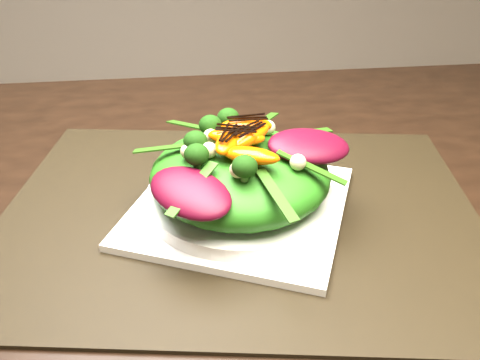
{
  "coord_description": "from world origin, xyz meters",
  "views": [
    {
      "loc": [
        0.09,
        -0.53,
        1.09
      ],
      "look_at": [
        0.15,
        -0.04,
        0.79
      ],
      "focal_mm": 38.0,
      "sensor_mm": 36.0,
      "label": 1
    }
  ],
  "objects": [
    {
      "name": "broccoli_floret",
      "position": [
        0.1,
        -0.01,
        0.85
      ],
      "size": [
        0.04,
        0.04,
        0.04
      ],
      "primitive_type": "sphere",
      "rotation": [
        0.0,
        0.0,
        0.2
      ],
      "color": "black",
      "rests_on": "lettuce_mound"
    },
    {
      "name": "salad_bowl",
      "position": [
        0.15,
        -0.04,
        0.77
      ],
      "size": [
        0.26,
        0.26,
        0.02
      ],
      "primitive_type": "cylinder",
      "rotation": [
        0.0,
        0.0,
        -0.21
      ],
      "color": "silver",
      "rests_on": "plate_base"
    },
    {
      "name": "radicchio_leaf",
      "position": [
        0.22,
        -0.04,
        0.84
      ],
      "size": [
        0.1,
        0.07,
        0.02
      ],
      "primitive_type": "ellipsoid",
      "rotation": [
        0.0,
        0.0,
        0.08
      ],
      "color": "#3F0615",
      "rests_on": "lettuce_mound"
    },
    {
      "name": "plate_base",
      "position": [
        0.15,
        -0.04,
        0.76
      ],
      "size": [
        0.31,
        0.31,
        0.01
      ],
      "primitive_type": "cube",
      "rotation": [
        0.0,
        0.0,
        -0.41
      ],
      "color": "white",
      "rests_on": "placemat"
    },
    {
      "name": "macadamia_nut",
      "position": [
        0.18,
        -0.09,
        0.84
      ],
      "size": [
        0.02,
        0.02,
        0.02
      ],
      "primitive_type": "sphere",
      "rotation": [
        0.0,
        0.0,
        0.03
      ],
      "color": "beige",
      "rests_on": "lettuce_mound"
    },
    {
      "name": "lettuce_mound",
      "position": [
        0.15,
        -0.04,
        0.8
      ],
      "size": [
        0.25,
        0.25,
        0.07
      ],
      "primitive_type": "ellipsoid",
      "rotation": [
        0.0,
        0.0,
        -0.25
      ],
      "color": "#286913",
      "rests_on": "salad_bowl"
    },
    {
      "name": "placemat",
      "position": [
        0.15,
        -0.04,
        0.75
      ],
      "size": [
        0.62,
        0.51,
        0.0
      ],
      "primitive_type": "cube",
      "rotation": [
        0.0,
        0.0,
        -0.16
      ],
      "color": "black",
      "rests_on": "dining_table"
    },
    {
      "name": "orange_segment",
      "position": [
        0.14,
        -0.01,
        0.84
      ],
      "size": [
        0.07,
        0.04,
        0.02
      ],
      "primitive_type": "ellipsoid",
      "rotation": [
        0.0,
        0.0,
        0.33
      ],
      "color": "#DA4C03",
      "rests_on": "lettuce_mound"
    },
    {
      "name": "dining_table",
      "position": [
        0.0,
        0.0,
        0.73
      ],
      "size": [
        1.6,
        0.9,
        0.75
      ],
      "primitive_type": "cube",
      "color": "black",
      "rests_on": "floor"
    },
    {
      "name": "balsamic_drizzle",
      "position": [
        0.14,
        -0.01,
        0.85
      ],
      "size": [
        0.05,
        0.02,
        0.0
      ],
      "primitive_type": "cube",
      "rotation": [
        0.0,
        0.0,
        0.33
      ],
      "color": "black",
      "rests_on": "orange_segment"
    }
  ]
}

